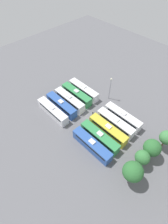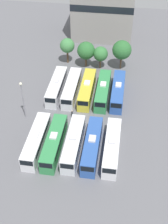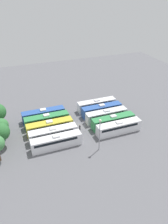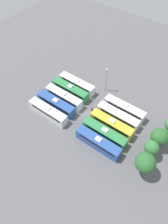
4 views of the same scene
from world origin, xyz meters
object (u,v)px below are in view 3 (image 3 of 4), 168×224
Objects in this scene: bus_3 at (102,110)px; worker_person at (80,127)px; bus_1 at (113,121)px; bus_4 at (96,105)px; bus_9 at (43,115)px; tree_1 at (1,132)px; bus_0 at (119,127)px; bus_6 at (53,134)px; tree_2 at (1,125)px; bus_2 at (106,115)px; bus_7 at (50,127)px; bus_5 at (56,141)px; light_pole at (100,130)px; bus_8 at (47,120)px.

bus_3 is 10.13m from worker_person.
bus_1 is 10.13m from bus_4.
tree_1 is (-8.55, 11.48, 2.55)m from bus_9.
bus_0 is 28.80m from tree_1.
bus_1 is 16.48m from bus_6.
tree_1 reaches higher than bus_6.
tree_2 reaches higher than bus_6.
bus_2 is 8.85m from worker_person.
bus_7 is 7.90m from worker_person.
bus_0 is at bearing -177.17° from bus_2.
bus_4 is at bearing -50.45° from bus_5.
bus_1 is 3.40m from bus_2.
light_pole is at bearing 146.94° from bus_2.
light_pole reaches higher than bus_5.
bus_7 is 1.00× the size of bus_9.
bus_0 and bus_4 have the same top height.
bus_5 and bus_6 have the same top height.
tree_1 reaches higher than bus_7.
bus_7 is 6.61m from bus_9.
bus_2 is at bearing -93.42° from tree_2.
bus_1 and bus_4 have the same top height.
tree_2 reaches higher than bus_0.
tree_2 is at bearing 86.58° from bus_2.
bus_5 is 14.32m from tree_2.
tree_1 is (4.71, 28.30, 2.55)m from bus_0.
bus_6 is at bearing 100.64° from worker_person.
light_pole is at bearing 135.40° from bus_1.
bus_0 and bus_3 have the same top height.
bus_8 is 17.56m from light_pole.
tree_1 is at bearing 100.44° from bus_3.
bus_2 is 17.48m from bus_5.
tree_1 is at bearing 175.71° from tree_2.
light_pole is (-11.07, -9.06, 3.96)m from bus_7.
bus_5 is at bearing 122.03° from worker_person.
bus_3 is at bearing -1.21° from bus_2.
bus_1 is 2.16× the size of tree_2.
tree_1 is (-1.87, 27.98, 2.55)m from bus_2.
bus_7 is at bearing 0.26° from bus_5.
bus_9 is 12.47m from tree_2.
bus_6 and bus_8 have the same top height.
bus_4 is at bearing 0.53° from bus_2.
bus_3 is 16.91m from bus_9.
bus_1 is (3.20, -0.02, 0.00)m from bus_0.
bus_7 is 7.31× the size of worker_person.
bus_5 is at bearing 100.95° from bus_1.
tree_2 is at bearing 73.62° from bus_0.
bus_5 is at bearing -178.69° from bus_9.
bus_0 is 1.00× the size of bus_7.
bus_1 and bus_2 have the same top height.
tree_1 reaches higher than bus_1.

